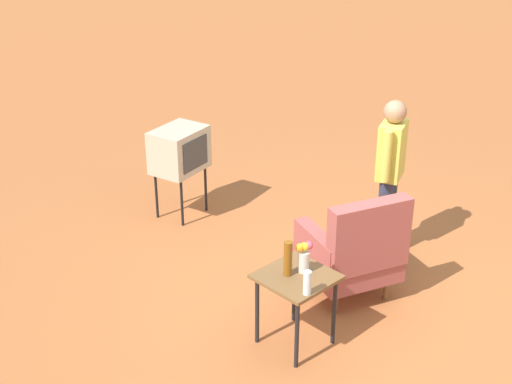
# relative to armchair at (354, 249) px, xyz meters

# --- Properties ---
(ground_plane) EXTENTS (60.00, 60.00, 0.00)m
(ground_plane) POSITION_rel_armchair_xyz_m (0.03, 0.08, -0.50)
(ground_plane) COLOR #AD6033
(armchair) EXTENTS (0.98, 0.99, 1.06)m
(armchair) POSITION_rel_armchair_xyz_m (0.00, 0.00, 0.00)
(armchair) COLOR brown
(armchair) RESTS_ON ground
(side_table) EXTENTS (0.56, 0.56, 0.66)m
(side_table) POSITION_rel_armchair_xyz_m (0.89, 0.11, 0.06)
(side_table) COLOR black
(side_table) RESTS_ON ground
(tv_on_stand) EXTENTS (0.69, 0.57, 1.03)m
(tv_on_stand) POSITION_rel_armchair_xyz_m (0.08, -2.41, 0.28)
(tv_on_stand) COLOR black
(tv_on_stand) RESTS_ON ground
(person_standing) EXTENTS (0.53, 0.35, 1.64)m
(person_standing) POSITION_rel_armchair_xyz_m (-0.86, -0.28, 0.44)
(person_standing) COLOR #2D3347
(person_standing) RESTS_ON ground
(bottle_short_clear) EXTENTS (0.06, 0.06, 0.20)m
(bottle_short_clear) POSITION_rel_armchair_xyz_m (1.02, 0.35, 0.26)
(bottle_short_clear) COLOR silver
(bottle_short_clear) RESTS_ON side_table
(bottle_tall_amber) EXTENTS (0.07, 0.07, 0.30)m
(bottle_tall_amber) POSITION_rel_armchair_xyz_m (0.93, 0.05, 0.31)
(bottle_tall_amber) COLOR brown
(bottle_tall_amber) RESTS_ON side_table
(flower_vase) EXTENTS (0.15, 0.10, 0.27)m
(flower_vase) POSITION_rel_armchair_xyz_m (0.80, 0.11, 0.31)
(flower_vase) COLOR silver
(flower_vase) RESTS_ON side_table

